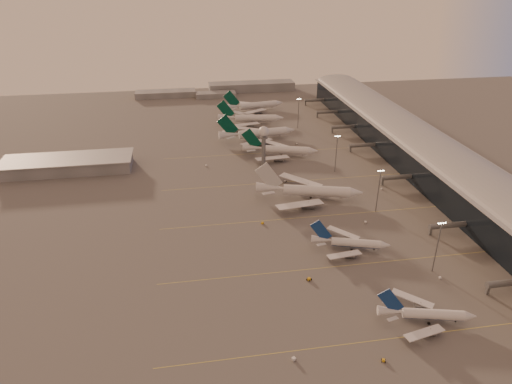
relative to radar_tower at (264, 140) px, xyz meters
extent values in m
plane|color=#52504F|center=(-5.00, -120.00, -20.95)|extent=(700.00, 700.00, 0.00)
cube|color=gold|center=(25.00, -155.00, -20.94)|extent=(180.00, 0.25, 0.02)
cube|color=gold|center=(25.00, -110.00, -20.94)|extent=(180.00, 0.25, 0.02)
cube|color=gold|center=(25.00, -65.00, -20.94)|extent=(180.00, 0.25, 0.02)
cube|color=gold|center=(25.00, -20.00, -20.94)|extent=(180.00, 0.25, 0.02)
cube|color=gold|center=(25.00, 30.00, -20.94)|extent=(180.00, 0.25, 0.02)
cube|color=black|center=(103.00, -10.00, -11.95)|extent=(36.00, 360.00, 18.00)
cylinder|color=gray|center=(103.00, -10.00, -2.95)|extent=(10.08, 360.00, 10.08)
cube|color=gray|center=(103.00, -10.00, -2.75)|extent=(40.00, 362.00, 0.80)
cylinder|color=slate|center=(77.00, -138.00, -16.45)|extent=(22.00, 2.80, 2.80)
cube|color=slate|center=(67.00, -138.00, -18.75)|extent=(1.20, 1.20, 4.40)
cylinder|color=slate|center=(77.00, -92.00, -16.45)|extent=(22.00, 2.80, 2.80)
cube|color=slate|center=(67.00, -92.00, -18.75)|extent=(1.20, 1.20, 4.40)
cylinder|color=slate|center=(77.00, -34.00, -16.45)|extent=(22.00, 2.80, 2.80)
cube|color=slate|center=(67.00, -34.00, -18.75)|extent=(1.20, 1.20, 4.40)
cylinder|color=slate|center=(77.00, 22.00, -16.45)|extent=(22.00, 2.80, 2.80)
cube|color=slate|center=(67.00, 22.00, -18.75)|extent=(1.20, 1.20, 4.40)
cylinder|color=slate|center=(77.00, 64.00, -16.45)|extent=(22.00, 2.80, 2.80)
cube|color=slate|center=(67.00, 64.00, -18.75)|extent=(1.20, 1.20, 4.40)
cylinder|color=slate|center=(77.00, 106.00, -16.45)|extent=(22.00, 2.80, 2.80)
cube|color=slate|center=(67.00, 106.00, -18.75)|extent=(1.20, 1.20, 4.40)
cylinder|color=slate|center=(77.00, 146.00, -16.45)|extent=(22.00, 2.80, 2.80)
cube|color=slate|center=(67.00, 146.00, -18.75)|extent=(1.20, 1.20, 4.40)
cube|color=slate|center=(-125.00, 20.00, -16.95)|extent=(80.00, 25.00, 8.00)
cube|color=gray|center=(-125.00, 20.00, -12.75)|extent=(82.00, 27.00, 0.60)
cylinder|color=slate|center=(0.00, 0.00, -9.95)|extent=(2.60, 2.60, 22.00)
cylinder|color=slate|center=(0.00, 0.00, 1.55)|extent=(5.20, 5.20, 1.20)
sphere|color=silver|center=(0.00, 0.00, 5.45)|extent=(6.40, 6.40, 6.40)
cylinder|color=slate|center=(0.00, 0.00, 9.15)|extent=(0.16, 0.16, 2.00)
cylinder|color=slate|center=(53.00, -120.00, -8.45)|extent=(0.56, 0.56, 25.00)
cube|color=slate|center=(53.00, -120.00, 3.55)|extent=(3.60, 0.25, 0.25)
sphere|color=#FFEABF|center=(51.50, -120.00, 3.15)|extent=(0.56, 0.56, 0.56)
sphere|color=#FFEABF|center=(52.50, -120.00, 3.15)|extent=(0.56, 0.56, 0.56)
sphere|color=#FFEABF|center=(53.50, -120.00, 3.15)|extent=(0.56, 0.56, 0.56)
sphere|color=#FFEABF|center=(54.50, -120.00, 3.15)|extent=(0.56, 0.56, 0.56)
cylinder|color=slate|center=(50.00, -65.00, -8.45)|extent=(0.56, 0.56, 25.00)
cube|color=slate|center=(50.00, -65.00, 3.55)|extent=(3.60, 0.25, 0.25)
sphere|color=#FFEABF|center=(48.50, -65.00, 3.15)|extent=(0.56, 0.56, 0.56)
sphere|color=#FFEABF|center=(49.50, -65.00, 3.15)|extent=(0.56, 0.56, 0.56)
sphere|color=#FFEABF|center=(50.50, -65.00, 3.15)|extent=(0.56, 0.56, 0.56)
sphere|color=#FFEABF|center=(51.50, -65.00, 3.15)|extent=(0.56, 0.56, 0.56)
cylinder|color=slate|center=(45.00, -10.00, -8.45)|extent=(0.56, 0.56, 25.00)
cube|color=slate|center=(45.00, -10.00, 3.55)|extent=(3.60, 0.25, 0.25)
sphere|color=#FFEABF|center=(43.50, -10.00, 3.15)|extent=(0.56, 0.56, 0.56)
sphere|color=#FFEABF|center=(44.50, -10.00, 3.15)|extent=(0.56, 0.56, 0.56)
sphere|color=#FFEABF|center=(45.50, -10.00, 3.15)|extent=(0.56, 0.56, 0.56)
sphere|color=#FFEABF|center=(46.50, -10.00, 3.15)|extent=(0.56, 0.56, 0.56)
cylinder|color=slate|center=(43.00, 80.00, -8.45)|extent=(0.56, 0.56, 25.00)
cube|color=slate|center=(43.00, 80.00, 3.55)|extent=(3.60, 0.25, 0.25)
sphere|color=#FFEABF|center=(41.50, 80.00, 3.15)|extent=(0.56, 0.56, 0.56)
sphere|color=#FFEABF|center=(42.50, 80.00, 3.15)|extent=(0.56, 0.56, 0.56)
sphere|color=#FFEABF|center=(43.50, 80.00, 3.15)|extent=(0.56, 0.56, 0.56)
sphere|color=#FFEABF|center=(44.50, 80.00, 3.15)|extent=(0.56, 0.56, 0.56)
cube|color=slate|center=(-65.00, 200.00, -17.95)|extent=(60.00, 18.00, 6.00)
cube|color=slate|center=(25.00, 210.00, -16.45)|extent=(90.00, 20.00, 9.00)
cube|color=slate|center=(-15.00, 190.00, -18.45)|extent=(40.00, 15.00, 5.00)
cylinder|color=silver|center=(36.99, -149.38, -17.86)|extent=(22.47, 8.98, 3.78)
cylinder|color=navy|center=(36.99, -149.38, -18.72)|extent=(21.79, 7.84, 2.72)
cone|color=silver|center=(49.86, -152.54, -17.86)|extent=(5.08, 4.70, 3.78)
cone|color=silver|center=(21.68, -145.61, -17.39)|extent=(9.95, 5.90, 3.78)
cube|color=silver|center=(29.47, -157.11, -18.53)|extent=(16.49, 7.55, 1.19)
cylinder|color=slate|center=(32.62, -155.62, -20.25)|extent=(4.76, 3.41, 2.46)
cube|color=slate|center=(32.62, -155.62, -19.19)|extent=(0.35, 0.31, 1.51)
cube|color=silver|center=(33.91, -139.04, -18.53)|extent=(14.46, 13.49, 1.19)
cylinder|color=slate|center=(36.02, -141.82, -20.25)|extent=(4.76, 3.41, 2.46)
cube|color=slate|center=(36.02, -141.82, -19.19)|extent=(0.35, 0.31, 1.51)
cube|color=navy|center=(21.23, -145.50, -12.71)|extent=(10.16, 2.82, 11.27)
cube|color=silver|center=(20.68, -149.79, -17.30)|extent=(4.54, 2.48, 0.25)
cube|color=silver|center=(22.74, -141.45, -17.30)|extent=(4.33, 3.99, 0.25)
cylinder|color=black|center=(45.18, -151.39, -20.45)|extent=(0.50, 0.50, 1.00)
cylinder|color=black|center=(35.77, -146.82, -20.40)|extent=(1.18, 0.74, 1.09)
cylinder|color=black|center=(34.72, -151.08, -20.40)|extent=(1.18, 0.74, 1.09)
cylinder|color=silver|center=(25.94, -98.54, -17.82)|extent=(22.64, 10.39, 3.83)
cylinder|color=navy|center=(25.94, -98.54, -18.68)|extent=(21.89, 9.23, 2.76)
cone|color=silver|center=(38.77, -102.55, -17.82)|extent=(5.31, 4.96, 3.83)
cone|color=silver|center=(10.68, -93.76, -17.34)|extent=(10.16, 6.48, 3.83)
cube|color=silver|center=(17.84, -105.89, -18.49)|extent=(16.71, 6.71, 1.21)
cylinder|color=slate|center=(21.13, -104.58, -20.24)|extent=(4.90, 3.68, 2.49)
cube|color=slate|center=(21.13, -104.58, -19.16)|extent=(0.36, 0.33, 1.53)
cube|color=silver|center=(23.48, -87.88, -18.49)|extent=(14.13, 14.25, 1.21)
cylinder|color=slate|center=(25.43, -90.83, -20.24)|extent=(4.90, 3.68, 2.49)
cube|color=slate|center=(25.43, -90.83, -19.16)|extent=(0.36, 0.33, 1.53)
cube|color=navy|center=(10.23, -93.62, -12.60)|extent=(10.15, 3.48, 11.43)
cube|color=silver|center=(9.41, -97.93, -17.25)|extent=(4.55, 2.27, 0.25)
cube|color=silver|center=(12.02, -89.61, -17.25)|extent=(4.29, 4.18, 0.25)
cylinder|color=black|center=(34.11, -101.09, -20.44)|extent=(0.50, 0.50, 1.01)
cylinder|color=black|center=(24.87, -95.88, -20.39)|extent=(1.21, 0.81, 1.11)
cylinder|color=black|center=(23.54, -100.11, -20.39)|extent=(1.21, 0.81, 1.11)
cylinder|color=silver|center=(22.22, -45.51, -16.92)|extent=(37.40, 15.29, 5.81)
cylinder|color=silver|center=(22.22, -45.51, -18.23)|extent=(36.26, 13.53, 4.18)
cone|color=silver|center=(43.64, -51.29, -16.92)|extent=(8.46, 7.48, 5.81)
cone|color=silver|center=(-3.25, -38.64, -16.20)|extent=(16.56, 9.67, 5.81)
cube|color=silver|center=(9.44, -58.07, -17.94)|extent=(27.39, 11.98, 1.72)
cylinder|color=slate|center=(14.73, -55.72, -20.29)|extent=(7.93, 5.52, 3.78)
cube|color=slate|center=(14.73, -55.72, -18.95)|extent=(0.33, 0.30, 2.32)
cube|color=silver|center=(17.50, -28.23, -17.94)|extent=(23.70, 22.74, 1.72)
cylinder|color=slate|center=(20.89, -32.92, -20.29)|extent=(7.93, 5.52, 3.78)
cube|color=slate|center=(20.89, -32.92, -18.95)|extent=(0.33, 0.30, 2.32)
cube|color=#B1B4B9|center=(-4.00, -38.43, -9.33)|extent=(15.63, 4.51, 17.24)
cube|color=silver|center=(-5.42, -45.50, -16.05)|extent=(7.57, 4.01, 0.23)
cube|color=silver|center=(-1.67, -31.61, -16.05)|extent=(7.19, 6.76, 0.23)
cylinder|color=black|center=(35.86, -49.19, -20.48)|extent=(0.47, 0.47, 0.94)
cylinder|color=black|center=(19.87, -42.74, -20.43)|extent=(1.12, 0.72, 1.03)
cylinder|color=black|center=(18.79, -46.72, -20.43)|extent=(1.12, 0.72, 1.03)
cylinder|color=silver|center=(19.31, 21.52, -17.27)|extent=(32.48, 13.76, 5.21)
cylinder|color=silver|center=(19.31, 21.52, -18.44)|extent=(31.46, 12.19, 3.75)
cone|color=silver|center=(37.85, 16.30, -17.27)|extent=(7.43, 6.71, 5.21)
cone|color=silver|center=(-2.74, 27.73, -16.62)|extent=(14.44, 8.68, 5.21)
cube|color=silver|center=(7.97, 10.61, -18.18)|extent=(24.05, 10.29, 1.54)
cylinder|color=slate|center=(12.64, 12.63, -20.32)|extent=(6.93, 4.95, 3.38)
cube|color=slate|center=(12.64, 12.63, -19.09)|extent=(0.32, 0.29, 2.08)
cube|color=silver|center=(15.33, 36.75, -18.18)|extent=(20.69, 20.12, 1.54)
cylinder|color=slate|center=(18.27, 32.59, -20.32)|extent=(6.93, 4.95, 3.38)
cube|color=slate|center=(18.27, 32.59, -19.09)|extent=(0.32, 0.29, 2.08)
cube|color=#033728|center=(-3.39, 27.92, -10.40)|extent=(13.87, 4.19, 15.41)
cube|color=silver|center=(-4.66, 21.78, -16.49)|extent=(6.57, 3.42, 0.22)
cube|color=silver|center=(-1.27, 33.81, -16.49)|extent=(6.22, 5.91, 0.22)
cylinder|color=black|center=(31.11, 18.20, -20.50)|extent=(0.45, 0.45, 0.90)
cylinder|color=black|center=(17.34, 24.13, -20.46)|extent=(1.07, 0.70, 0.99)
cylinder|color=black|center=(16.27, 20.33, -20.46)|extent=(1.07, 0.70, 0.99)
cylinder|color=silver|center=(9.81, 58.21, -16.75)|extent=(37.26, 9.67, 5.94)
cylinder|color=silver|center=(9.81, 58.21, -18.09)|extent=(36.36, 7.94, 4.28)
cone|color=silver|center=(31.68, 60.45, -16.75)|extent=(7.70, 6.64, 5.94)
cone|color=silver|center=(-16.20, 55.54, -16.01)|extent=(15.98, 7.49, 5.94)
cube|color=silver|center=(2.36, 41.87, -17.79)|extent=(25.67, 20.05, 1.76)
cylinder|color=slate|center=(6.47, 45.97, -20.23)|extent=(7.49, 4.57, 3.86)
cube|color=slate|center=(6.47, 45.97, -18.83)|extent=(0.33, 0.29, 2.38)
cube|color=silver|center=(-0.80, 72.70, -17.79)|extent=(27.11, 15.83, 1.76)
cylinder|color=slate|center=(4.06, 69.51, -20.23)|extent=(7.49, 4.57, 3.86)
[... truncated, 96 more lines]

